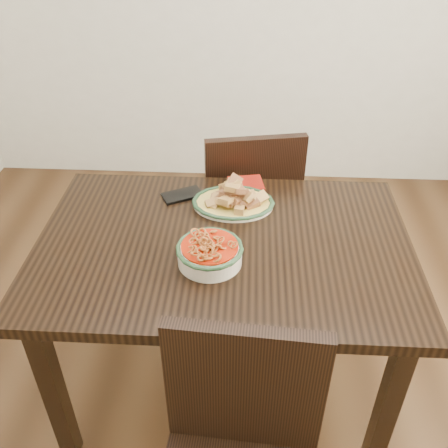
# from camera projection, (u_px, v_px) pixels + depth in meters

# --- Properties ---
(floor) EXTENTS (3.50, 3.50, 0.00)m
(floor) POSITION_uv_depth(u_px,v_px,m) (239.00, 384.00, 2.10)
(floor) COLOR #352111
(floor) RESTS_ON ground
(dining_table) EXTENTS (1.26, 0.84, 0.75)m
(dining_table) POSITION_uv_depth(u_px,v_px,m) (224.00, 263.00, 1.73)
(dining_table) COLOR black
(dining_table) RESTS_ON ground
(chair_far) EXTENTS (0.49, 0.49, 0.89)m
(chair_far) POSITION_uv_depth(u_px,v_px,m) (249.00, 204.00, 2.31)
(chair_far) COLOR black
(chair_far) RESTS_ON ground
(fish_plate) EXTENTS (0.29, 0.23, 0.11)m
(fish_plate) POSITION_uv_depth(u_px,v_px,m) (233.00, 196.00, 1.82)
(fish_plate) COLOR beige
(fish_plate) RESTS_ON dining_table
(noodle_bowl) EXTENTS (0.21, 0.21, 0.08)m
(noodle_bowl) POSITION_uv_depth(u_px,v_px,m) (210.00, 251.00, 1.56)
(noodle_bowl) COLOR beige
(noodle_bowl) RESTS_ON dining_table
(smartphone) EXTENTS (0.17, 0.14, 0.01)m
(smartphone) POSITION_uv_depth(u_px,v_px,m) (182.00, 195.00, 1.90)
(smartphone) COLOR black
(smartphone) RESTS_ON dining_table
(napkin) EXTENTS (0.15, 0.13, 0.01)m
(napkin) POSITION_uv_depth(u_px,v_px,m) (246.00, 184.00, 1.96)
(napkin) COLOR maroon
(napkin) RESTS_ON dining_table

